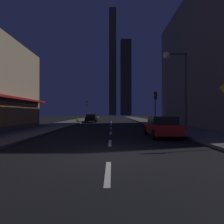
{
  "coord_description": "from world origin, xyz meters",
  "views": [
    {
      "loc": [
        0.12,
        -7.27,
        1.69
      ],
      "look_at": [
        0.0,
        25.4,
        1.85
      ],
      "focal_mm": 29.94,
      "sensor_mm": 36.0,
      "label": 1
    }
  ],
  "objects": [
    {
      "name": "traffic_light_far_left",
      "position": [
        -5.5,
        34.91,
        3.19
      ],
      "size": [
        0.32,
        0.48,
        4.2
      ],
      "color": "#2D2D2D",
      "rests_on": "sidewalk_left"
    },
    {
      "name": "sidewalk_left",
      "position": [
        -7.0,
        32.0,
        0.07
      ],
      "size": [
        4.0,
        76.0,
        0.15
      ],
      "primitive_type": "cube",
      "color": "#605E59",
      "rests_on": "ground"
    },
    {
      "name": "car_parked_near",
      "position": [
        3.6,
        5.79,
        0.74
      ],
      "size": [
        1.98,
        4.24,
        1.45
      ],
      "color": "#B21919",
      "rests_on": "ground"
    },
    {
      "name": "lane_marking_center",
      "position": [
        0.0,
        13.6,
        0.01
      ],
      "size": [
        0.16,
        33.4,
        0.01
      ],
      "color": "silver",
      "rests_on": "ground"
    },
    {
      "name": "car_parked_far",
      "position": [
        -3.6,
        26.26,
        0.74
      ],
      "size": [
        1.98,
        4.24,
        1.45
      ],
      "color": "black",
      "rests_on": "ground"
    },
    {
      "name": "skyscraper_distant_tall",
      "position": [
        0.6,
        127.71,
        38.39
      ],
      "size": [
        5.04,
        6.46,
        76.78
      ],
      "primitive_type": "cube",
      "color": "#433F32",
      "rests_on": "ground"
    },
    {
      "name": "sidewalk_right",
      "position": [
        7.0,
        32.0,
        0.07
      ],
      "size": [
        4.0,
        76.0,
        0.15
      ],
      "primitive_type": "cube",
      "color": "#605E59",
      "rests_on": "ground"
    },
    {
      "name": "skyscraper_distant_mid",
      "position": [
        9.5,
        120.48,
        25.45
      ],
      "size": [
        7.08,
        8.94,
        50.89
      ],
      "primitive_type": "cube",
      "color": "#312E24",
      "rests_on": "ground"
    },
    {
      "name": "street_lamp_right",
      "position": [
        5.38,
        8.07,
        5.07
      ],
      "size": [
        1.96,
        0.56,
        6.58
      ],
      "color": "#38383D",
      "rests_on": "sidewalk_right"
    },
    {
      "name": "fire_hydrant_far_left",
      "position": [
        -5.9,
        25.26,
        0.45
      ],
      "size": [
        0.42,
        0.3,
        0.65
      ],
      "color": "gold",
      "rests_on": "sidewalk_left"
    },
    {
      "name": "traffic_light_near_right",
      "position": [
        5.5,
        15.83,
        3.19
      ],
      "size": [
        0.32,
        0.48,
        4.2
      ],
      "color": "#2D2D2D",
      "rests_on": "sidewalk_right"
    },
    {
      "name": "ground_plane",
      "position": [
        0.0,
        32.0,
        -0.05
      ],
      "size": [
        78.0,
        136.0,
        0.1
      ],
      "primitive_type": "cube",
      "color": "black"
    }
  ]
}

